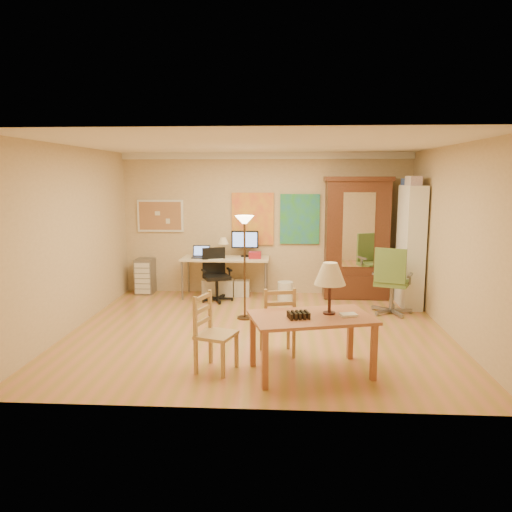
# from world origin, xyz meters

# --- Properties ---
(floor) EXTENTS (5.50, 5.50, 0.00)m
(floor) POSITION_xyz_m (0.00, 0.00, 0.00)
(floor) COLOR #AB853C
(floor) RESTS_ON ground
(crown_molding) EXTENTS (5.50, 0.08, 0.12)m
(crown_molding) POSITION_xyz_m (0.00, 2.46, 2.64)
(crown_molding) COLOR white
(crown_molding) RESTS_ON floor
(corkboard) EXTENTS (0.90, 0.04, 0.62)m
(corkboard) POSITION_xyz_m (-2.05, 2.47, 1.50)
(corkboard) COLOR tan
(corkboard) RESTS_ON floor
(art_panel_left) EXTENTS (0.80, 0.04, 1.00)m
(art_panel_left) POSITION_xyz_m (-0.25, 2.47, 1.45)
(art_panel_left) COLOR yellow
(art_panel_left) RESTS_ON floor
(art_panel_right) EXTENTS (0.75, 0.04, 0.95)m
(art_panel_right) POSITION_xyz_m (0.65, 2.47, 1.45)
(art_panel_right) COLOR teal
(art_panel_right) RESTS_ON floor
(dining_table) EXTENTS (1.53, 1.14, 1.28)m
(dining_table) POSITION_xyz_m (0.77, -1.50, 0.81)
(dining_table) COLOR brown
(dining_table) RESTS_ON floor
(ladder_chair_back) EXTENTS (0.49, 0.47, 0.90)m
(ladder_chair_back) POSITION_xyz_m (0.30, -0.98, 0.42)
(ladder_chair_back) COLOR #A6864C
(ladder_chair_back) RESTS_ON floor
(ladder_chair_left) EXTENTS (0.52, 0.53, 0.91)m
(ladder_chair_left) POSITION_xyz_m (-0.44, -1.52, 0.43)
(ladder_chair_left) COLOR #A6864C
(ladder_chair_left) RESTS_ON floor
(torchiere_lamp) EXTENTS (0.30, 0.30, 1.65)m
(torchiere_lamp) POSITION_xyz_m (-0.26, 0.65, 1.33)
(torchiere_lamp) COLOR #3E2A18
(torchiere_lamp) RESTS_ON floor
(computer_desk) EXTENTS (1.64, 0.72, 1.24)m
(computer_desk) POSITION_xyz_m (-0.71, 2.16, 0.45)
(computer_desk) COLOR tan
(computer_desk) RESTS_ON floor
(office_chair_black) EXTENTS (0.59, 0.59, 0.96)m
(office_chair_black) POSITION_xyz_m (-0.88, 1.79, 0.26)
(office_chair_black) COLOR black
(office_chair_black) RESTS_ON floor
(office_chair_green) EXTENTS (0.69, 0.69, 1.12)m
(office_chair_green) POSITION_xyz_m (2.13, 1.07, 0.30)
(office_chair_green) COLOR slate
(office_chair_green) RESTS_ON floor
(drawer_cart) EXTENTS (0.34, 0.41, 0.68)m
(drawer_cart) POSITION_xyz_m (-2.34, 2.29, 0.34)
(drawer_cart) COLOR slate
(drawer_cart) RESTS_ON floor
(armoire) EXTENTS (1.23, 0.58, 2.26)m
(armoire) POSITION_xyz_m (1.70, 2.24, 0.98)
(armoire) COLOR #361F0E
(armoire) RESTS_ON floor
(bookshelf) EXTENTS (0.32, 0.84, 2.11)m
(bookshelf) POSITION_xyz_m (2.55, 1.63, 1.05)
(bookshelf) COLOR white
(bookshelf) RESTS_ON floor
(wastebin) EXTENTS (0.29, 0.29, 0.36)m
(wastebin) POSITION_xyz_m (0.39, 1.83, 0.18)
(wastebin) COLOR silver
(wastebin) RESTS_ON floor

